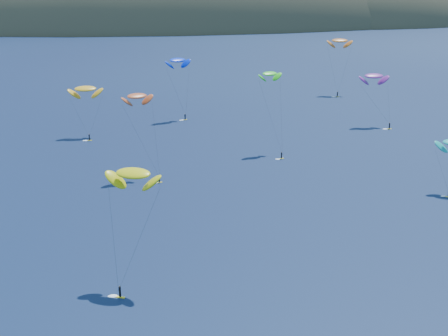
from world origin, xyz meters
The scene contains 8 objects.
island centered at (39.40, 562.36, -10.74)m, with size 730.00×300.00×210.00m.
kitesurfer_1 centered at (-35.54, 146.04, 13.85)m, with size 9.73×9.88×16.56m.
kitesurfer_2 centered at (-23.70, 53.18, 17.74)m, with size 9.58×10.70×20.20m.
kitesurfer_3 centered at (14.46, 122.78, 20.69)m, with size 7.32×13.27×22.65m.
kitesurfer_4 centered at (-6.59, 163.77, 18.98)m, with size 9.68×8.39×21.48m.
kitesurfer_6 centered at (53.30, 144.88, 15.36)m, with size 9.40×10.19×17.97m.
kitesurfer_9 centered at (-21.41, 106.47, 19.12)m, with size 8.96×11.05×21.25m.
kitesurfer_11 centered at (59.69, 195.91, 20.42)m, with size 10.06×12.00×23.13m.
Camera 1 is at (-24.57, -39.44, 48.57)m, focal length 50.00 mm.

